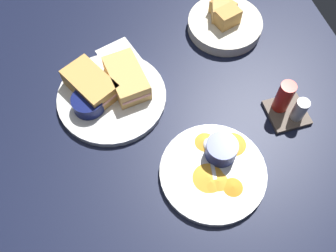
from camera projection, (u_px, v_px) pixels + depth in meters
ground_plane at (148, 118)px, 91.51cm from camera, size 110.00×110.00×3.00cm
plate_sandwich_main at (112, 97)px, 91.62cm from camera, size 26.16×26.16×1.60cm
sandwich_half_near at (127, 78)px, 90.43cm from camera, size 14.05×9.21×4.80cm
sandwich_half_far at (91, 84)px, 89.56cm from camera, size 15.04×12.73×4.80cm
ramekin_dark_sauce at (88, 103)px, 87.76cm from camera, size 7.52×7.52×3.37cm
spoon_by_dark_ramekin at (113, 99)px, 89.99cm from camera, size 2.36×9.91×0.80cm
plate_chips_companion at (213, 173)px, 82.15cm from camera, size 23.13×23.13×1.60cm
ramekin_light_gravy at (222, 149)px, 81.46cm from camera, size 6.84×6.84×4.29cm
spoon_by_gravy_ramekin at (209, 150)px, 83.50cm from camera, size 9.96×3.09×0.80cm
plantain_chip_scatter at (218, 167)px, 81.63cm from camera, size 16.22×15.28×0.60cm
bread_basket_rear at (224, 22)px, 101.49cm from camera, size 19.80×19.80×7.35cm
condiment_caddy at (288, 105)px, 87.47cm from camera, size 9.00×9.00×9.50cm
paper_napkin_folded at (120, 57)px, 98.30cm from camera, size 13.08×11.72×0.40cm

